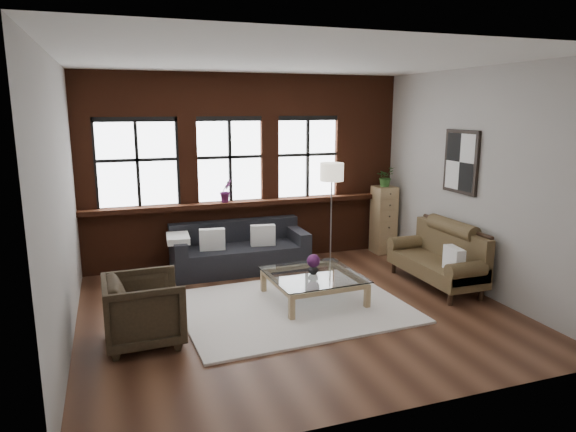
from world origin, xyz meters
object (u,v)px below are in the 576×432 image
object	(u,v)px
armchair	(144,310)
vase	(313,269)
dark_sofa	(240,247)
coffee_table	(313,288)
drawer_chest	(384,220)
floor_lamp	(331,209)
vintage_settee	(436,256)

from	to	relation	value
armchair	vase	xyz separation A→B (m)	(2.30, 0.58, 0.07)
dark_sofa	armchair	xyz separation A→B (m)	(-1.67, -2.25, -0.00)
armchair	coffee_table	bearing A→B (deg)	-77.70
dark_sofa	vase	distance (m)	1.79
coffee_table	drawer_chest	world-z (taller)	drawer_chest
dark_sofa	coffee_table	world-z (taller)	dark_sofa
drawer_chest	floor_lamp	size ratio (longest dim) A/B	0.66
dark_sofa	drawer_chest	distance (m)	2.79
dark_sofa	vintage_settee	distance (m)	3.10
vintage_settee	floor_lamp	distance (m)	1.98
vintage_settee	coffee_table	world-z (taller)	vintage_settee
vintage_settee	armchair	bearing A→B (deg)	-172.66
dark_sofa	armchair	distance (m)	2.81
vintage_settee	armchair	size ratio (longest dim) A/B	1.99
drawer_chest	floor_lamp	world-z (taller)	floor_lamp
dark_sofa	floor_lamp	xyz separation A→B (m)	(1.61, -0.05, 0.54)
armchair	drawer_chest	bearing A→B (deg)	-62.98
dark_sofa	armchair	bearing A→B (deg)	-126.57
coffee_table	vase	xyz separation A→B (m)	(0.00, 0.00, 0.27)
drawer_chest	vase	bearing A→B (deg)	-138.98
coffee_table	floor_lamp	xyz separation A→B (m)	(0.98, 1.63, 0.75)
vase	vintage_settee	bearing A→B (deg)	-0.80
vintage_settee	drawer_chest	bearing A→B (deg)	84.45
drawer_chest	floor_lamp	bearing A→B (deg)	-168.41
dark_sofa	vase	size ratio (longest dim) A/B	14.62
floor_lamp	dark_sofa	bearing A→B (deg)	178.21
armchair	coffee_table	distance (m)	2.38
vintage_settee	armchair	xyz separation A→B (m)	(-4.26, -0.55, -0.07)
dark_sofa	coffee_table	distance (m)	1.80
dark_sofa	drawer_chest	size ratio (longest dim) A/B	1.78
vase	dark_sofa	bearing A→B (deg)	110.46
vase	floor_lamp	xyz separation A→B (m)	(0.98, 1.63, 0.47)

